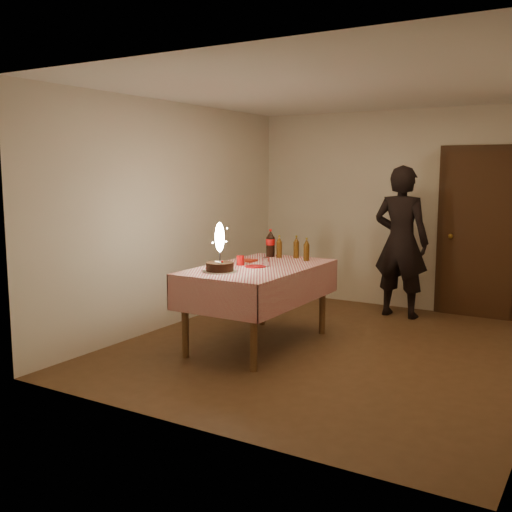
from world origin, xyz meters
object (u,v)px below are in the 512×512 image
red_cup (240,260)px  amber_bottle_mid (296,247)px  red_plate (255,266)px  cola_bottle (270,243)px  photographer (401,242)px  birthday_cake (220,259)px  clear_cup (266,262)px  amber_bottle_left (279,247)px  dining_table (258,277)px  amber_bottle_right (306,250)px

red_cup → amber_bottle_mid: 0.82m
red_plate → cola_bottle: cola_bottle is taller
red_cup → photographer: 2.29m
birthday_cake → clear_cup: birthday_cake is taller
red_plate → amber_bottle_mid: (0.07, 0.78, 0.11)m
clear_cup → amber_bottle_mid: amber_bottle_mid is taller
clear_cup → amber_bottle_left: bearing=106.7°
amber_bottle_left → photographer: size_ratio=0.14×
dining_table → clear_cup: size_ratio=19.11×
cola_bottle → amber_bottle_right: size_ratio=1.25×
dining_table → amber_bottle_left: amber_bottle_left is taller
dining_table → amber_bottle_left: size_ratio=6.75×
red_cup → photographer: photographer is taller
birthday_cake → amber_bottle_right: 1.14m
birthday_cake → amber_bottle_right: size_ratio=1.89×
red_cup → cola_bottle: 0.72m
red_cup → clear_cup: (0.26, 0.08, -0.01)m
photographer → birthday_cake: bearing=-112.9°
amber_bottle_left → cola_bottle: bearing=171.6°
dining_table → amber_bottle_mid: 0.77m
red_cup → red_plate: bearing=-3.2°
birthday_cake → amber_bottle_left: (0.05, 1.12, -0.00)m
birthday_cake → amber_bottle_mid: size_ratio=1.89×
dining_table → amber_bottle_right: amber_bottle_right is taller
birthday_cake → photographer: (1.04, 2.45, -0.01)m
dining_table → red_cup: 0.26m
red_plate → amber_bottle_left: (-0.11, 0.70, 0.11)m
birthday_cake → clear_cup: size_ratio=5.36×
red_plate → birthday_cake: bearing=-110.4°
amber_bottle_left → photographer: 1.66m
red_cup → cola_bottle: bearing=93.6°
cola_bottle → amber_bottle_mid: 0.31m
amber_bottle_right → birthday_cake: bearing=-111.5°
red_cup → cola_bottle: size_ratio=0.31×
red_cup → amber_bottle_right: (0.45, 0.64, 0.07)m
amber_bottle_mid → photographer: size_ratio=0.14×
amber_bottle_right → amber_bottle_left: bearing=171.3°
dining_table → clear_cup: clear_cup is taller
clear_cup → photographer: (0.81, 1.94, 0.06)m
cola_bottle → amber_bottle_mid: cola_bottle is taller
red_plate → cola_bottle: 0.77m
clear_cup → cola_bottle: 0.71m
clear_cup → photographer: bearing=67.4°
red_plate → red_cup: size_ratio=2.20×
amber_bottle_mid → cola_bottle: bearing=-168.6°
dining_table → amber_bottle_right: size_ratio=6.75×
clear_cup → red_plate: bearing=-128.9°
clear_cup → dining_table: bearing=-144.2°
red_cup → amber_bottle_left: (0.08, 0.69, 0.07)m
dining_table → amber_bottle_right: 0.69m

